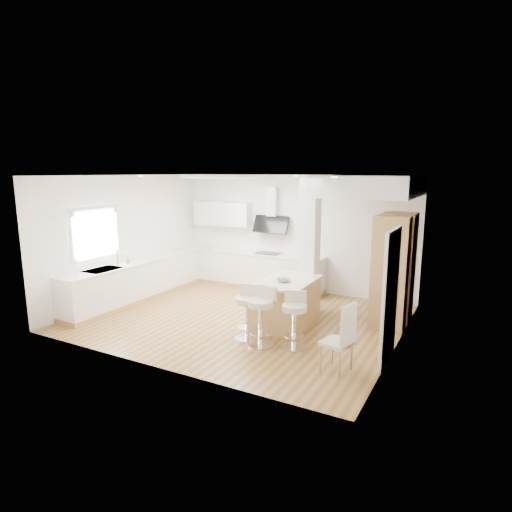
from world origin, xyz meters
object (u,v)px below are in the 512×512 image
Objects in this scene: bar_stool_b at (261,313)px; dining_chair at (343,336)px; bar_stool_a at (247,309)px; peninsula at (286,302)px; bar_stool_c at (294,317)px.

dining_chair reaches higher than bar_stool_b.
bar_stool_a is at bearing 168.39° from bar_stool_b.
peninsula is at bearing 65.20° from bar_stool_a.
bar_stool_c is (0.57, -0.94, 0.09)m from peninsula.
bar_stool_a is at bearing 179.71° from dining_chair.
bar_stool_a is 0.87m from bar_stool_c.
bar_stool_a reaches higher than bar_stool_c.
bar_stool_b is 0.55m from bar_stool_c.
dining_chair is (1.49, -0.32, -0.01)m from bar_stool_b.
bar_stool_c is (0.87, 0.03, -0.01)m from bar_stool_a.
peninsula is 2.10m from dining_chair.
bar_stool_b is at bearing -179.08° from bar_stool_c.
bar_stool_c is 0.91× the size of dining_chair.
bar_stool_c is at bearing -5.63° from bar_stool_a.
peninsula is at bearing 102.69° from bar_stool_b.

